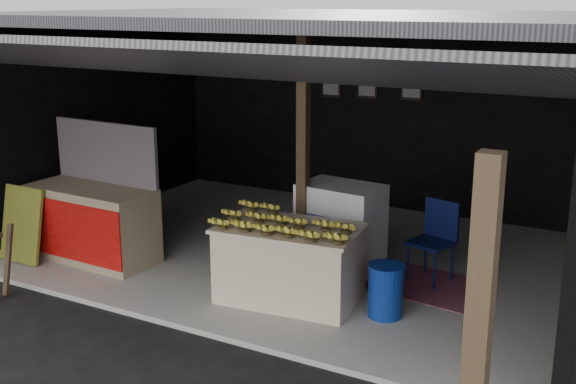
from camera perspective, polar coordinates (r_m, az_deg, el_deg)
The scene contains 12 objects.
ground at distance 7.32m, azimuth -8.13°, elevation -10.86°, with size 80.00×80.00×0.00m, color black.
concrete_slab at distance 9.25m, azimuth 1.26°, elevation -4.86°, with size 7.00×5.00×0.06m, color gray.
shophouse at distance 9.04m, azimuth 2.29°, elevation 8.18°, with size 7.40×7.29×3.02m.
banana_table at distance 7.66m, azimuth 0.14°, elevation -5.64°, with size 1.58×1.07×0.82m.
banana_pile at distance 7.50m, azimuth 0.14°, elevation -2.15°, with size 1.37×0.82×0.16m, color gold, non-canonical shape.
white_crate at distance 8.50m, azimuth 4.17°, elevation -2.81°, with size 0.98×0.71×1.04m.
neighbor_stall at distance 9.15m, azimuth -15.17°, elevation -2.12°, with size 1.64×0.78×1.67m.
green_signboard at distance 9.34m, azimuth -20.29°, elevation -2.43°, with size 0.62×0.04×0.93m, color black.
water_barrel at distance 7.40m, azimuth 7.71°, elevation -7.84°, with size 0.35×0.35×0.52m, color navy.
plastic_chair at distance 8.34m, azimuth 11.61°, elevation -3.25°, with size 0.54×0.54×0.92m.
magenta_rug at distance 8.37m, azimuth 10.19°, elevation -7.05°, with size 1.50×1.00×0.01m, color maroon.
picture_frames at distance 11.01m, azimuth 6.47°, elevation 8.44°, with size 1.62×0.04×0.46m.
Camera 1 is at (4.07, -5.19, 3.18)m, focal length 45.00 mm.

